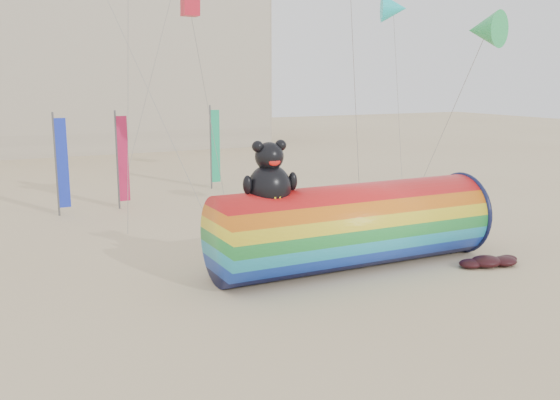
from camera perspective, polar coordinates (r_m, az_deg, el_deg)
name	(u,v)px	position (r m, az deg, el deg)	size (l,w,h in m)	color
ground	(286,275)	(22.19, 0.58, -6.88)	(160.00, 160.00, 0.00)	#CCB58C
windsock_assembly	(352,224)	(22.89, 6.61, -2.16)	(10.63, 3.24, 4.90)	red
kite_handler	(454,234)	(25.64, 15.59, -3.02)	(0.56, 0.37, 1.54)	#4D4D54
fabric_bundle	(489,261)	(24.47, 18.60, -5.33)	(2.62, 1.35, 0.41)	#390A0E
festival_banners	(138,156)	(35.19, -12.84, 3.97)	(10.28, 4.05, 5.20)	#59595E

